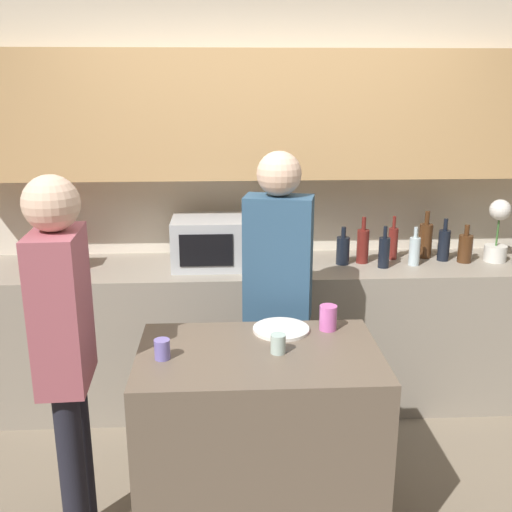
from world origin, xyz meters
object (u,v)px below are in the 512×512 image
Objects in this scene: bottle_5 at (425,240)px; bottle_7 at (465,248)px; toaster at (60,253)px; bottle_6 at (444,245)px; person_center at (278,284)px; bottle_3 at (393,243)px; bottle_1 at (363,245)px; cup_0 at (162,349)px; person_left at (64,340)px; cup_1 at (278,344)px; potted_plant at (498,231)px; cup_2 at (328,318)px; bottle_2 at (384,252)px; plate_on_island at (282,329)px; bottle_0 at (343,250)px; bottle_4 at (414,251)px; microwave at (215,242)px.

bottle_5 is 1.27× the size of bottle_7.
bottle_6 reaches higher than toaster.
bottle_3 is at bearing -125.27° from person_center.
bottle_1 is 1.08× the size of bottle_6.
person_left is (-0.40, 0.01, 0.05)m from cup_0.
cup_1 is at bearing -132.31° from bottle_6.
bottle_6 is 1.30m from person_center.
potted_plant is 3.40× the size of cup_2.
bottle_1 is 3.54× the size of cup_1.
bottle_2 is 1.04m from cup_2.
bottle_3 is (0.10, 0.18, 0.01)m from bottle_2.
plate_on_island is 0.15× the size of person_center.
bottle_7 is 2.50m from person_left.
potted_plant reaches higher than bottle_2.
person_left reaches higher than bottle_0.
bottle_5 is at bearing 51.65° from cup_1.
cup_2 is (0.73, 0.27, 0.02)m from cup_0.
potted_plant is at bearing -7.12° from bottle_3.
bottle_6 is (0.65, 0.05, 0.01)m from bottle_0.
bottle_6 is 3.28× the size of cup_1.
bottle_3 is 0.32m from bottle_6.
potted_plant is 4.68× the size of cup_0.
bottle_1 is 1.21× the size of bottle_4.
bottle_6 reaches higher than bottle_0.
bottle_1 reaches higher than cup_2.
microwave is 1.92× the size of bottle_6.
plate_on_island is at bearing 80.82° from cup_1.
microwave is at bearing 179.46° from bottle_7.
bottle_4 is at bearing -134.41° from person_center.
bottle_6 reaches higher than plate_on_island.
bottle_1 is at bearing 59.53° from plate_on_island.
bottle_1 is 1.71m from cup_0.
microwave is at bearing -50.24° from person_center.
bottle_3 is (2.08, 0.08, 0.02)m from toaster.
microwave is at bearing -175.89° from bottle_3.
potted_plant reaches higher than bottle_3.
toaster is at bearing 177.05° from bottle_2.
bottle_1 reaches higher than toaster.
bottle_1 is (-0.85, 0.01, -0.09)m from potted_plant.
plate_on_island is at bearing -120.47° from bottle_1.
person_center reaches higher than bottle_1.
cup_1 is 0.35m from cup_2.
cup_0 is 0.05× the size of person_center.
bottle_7 is at bearing -1.90° from bottle_1.
bottle_6 reaches higher than bottle_4.
cup_2 is (-0.60, -1.10, -0.06)m from bottle_3.
cup_1 is at bearing -139.98° from potted_plant.
potted_plant is 0.76m from bottle_2.
bottle_7 is at bearing -140.44° from person_center.
cup_0 is 0.40m from person_left.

